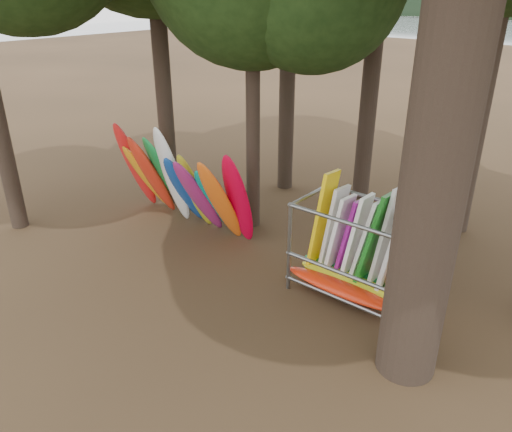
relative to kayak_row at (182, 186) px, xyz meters
The scene contains 3 objects.
ground 3.93m from the kayak_row, 30.59° to the right, with size 120.00×120.00×0.00m, color #47331E.
kayak_row is the anchor object (origin of this frame).
storage_rack 5.59m from the kayak_row, ahead, with size 3.08×1.59×2.79m.
Camera 1 is at (6.89, -7.03, 6.54)m, focal length 35.00 mm.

